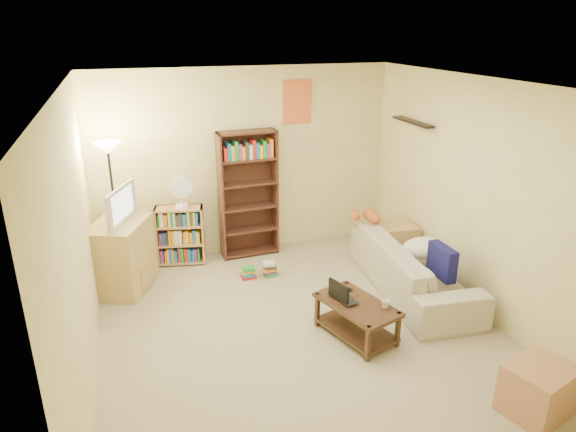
% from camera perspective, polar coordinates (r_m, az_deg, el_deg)
% --- Properties ---
extents(room, '(4.50, 4.54, 2.52)m').
position_cam_1_polar(room, '(4.76, 1.67, 3.85)').
color(room, tan).
rests_on(room, ground).
extents(sofa, '(2.22, 1.20, 0.60)m').
position_cam_1_polar(sofa, '(6.24, 13.73, -5.58)').
color(sofa, '#BAB29B').
rests_on(sofa, ground).
extents(navy_pillow, '(0.12, 0.40, 0.36)m').
position_cam_1_polar(navy_pillow, '(5.82, 16.74, -4.87)').
color(navy_pillow, '#121251').
rests_on(navy_pillow, sofa).
extents(cream_blanket, '(0.56, 0.40, 0.24)m').
position_cam_1_polar(cream_blanket, '(6.26, 14.92, -3.45)').
color(cream_blanket, white).
rests_on(cream_blanket, sofa).
extents(tabby_cat, '(0.48, 0.20, 0.16)m').
position_cam_1_polar(tabby_cat, '(6.65, 8.97, 0.03)').
color(tabby_cat, '#C05928').
rests_on(tabby_cat, sofa).
extents(coffee_table, '(0.71, 0.96, 0.38)m').
position_cam_1_polar(coffee_table, '(5.31, 7.61, -10.88)').
color(coffee_table, '#3D2A17').
rests_on(coffee_table, ground).
extents(laptop, '(0.45, 0.36, 0.03)m').
position_cam_1_polar(laptop, '(5.31, 6.61, -8.84)').
color(laptop, black).
rests_on(laptop, coffee_table).
extents(laptop_screen, '(0.10, 0.27, 0.19)m').
position_cam_1_polar(laptop_screen, '(5.19, 5.64, -8.29)').
color(laptop_screen, white).
rests_on(laptop_screen, laptop).
extents(mug, '(0.16, 0.16, 0.08)m').
position_cam_1_polar(mug, '(5.18, 10.75, -9.60)').
color(mug, silver).
rests_on(mug, coffee_table).
extents(tv_remote, '(0.13, 0.15, 0.02)m').
position_cam_1_polar(tv_remote, '(5.47, 6.37, -7.99)').
color(tv_remote, black).
rests_on(tv_remote, coffee_table).
extents(tv_stand, '(0.83, 0.95, 0.84)m').
position_cam_1_polar(tv_stand, '(6.39, -18.01, -4.24)').
color(tv_stand, tan).
rests_on(tv_stand, ground).
extents(television, '(0.82, 0.65, 0.43)m').
position_cam_1_polar(television, '(6.16, -18.65, 1.14)').
color(television, black).
rests_on(television, tv_stand).
extents(tall_bookshelf, '(0.78, 0.29, 1.71)m').
position_cam_1_polar(tall_bookshelf, '(6.83, -4.43, 2.73)').
color(tall_bookshelf, '#49251C').
rests_on(tall_bookshelf, ground).
extents(short_bookshelf, '(0.65, 0.36, 0.79)m').
position_cam_1_polar(short_bookshelf, '(6.87, -11.85, -2.15)').
color(short_bookshelf, tan).
rests_on(short_bookshelf, ground).
extents(desk_fan, '(0.28, 0.16, 0.42)m').
position_cam_1_polar(desk_fan, '(6.62, -11.82, 2.77)').
color(desk_fan, white).
rests_on(desk_fan, short_bookshelf).
extents(floor_lamp, '(0.30, 0.30, 1.77)m').
position_cam_1_polar(floor_lamp, '(6.13, -19.12, 4.47)').
color(floor_lamp, black).
rests_on(floor_lamp, ground).
extents(side_table, '(0.54, 0.54, 0.56)m').
position_cam_1_polar(side_table, '(6.91, 11.73, -3.02)').
color(side_table, tan).
rests_on(side_table, ground).
extents(end_cabinet, '(0.62, 0.56, 0.43)m').
position_cam_1_polar(end_cabinet, '(4.83, 26.04, -16.90)').
color(end_cabinet, tan).
rests_on(end_cabinet, ground).
extents(book_stacks, '(0.45, 0.15, 0.18)m').
position_cam_1_polar(book_stacks, '(6.49, -3.10, -6.06)').
color(book_stacks, red).
rests_on(book_stacks, ground).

